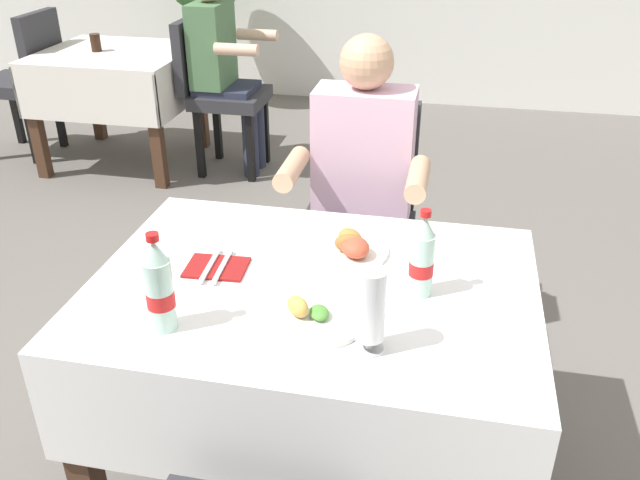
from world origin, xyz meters
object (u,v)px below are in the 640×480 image
at_px(background_table_tumbler, 96,43).
at_px(cola_bottle_primary, 159,288).
at_px(cola_bottle_secondary, 422,258).
at_px(plate_far_diner, 349,247).
at_px(background_chair_right, 216,87).
at_px(seated_diner_far, 360,189).
at_px(main_dining_table, 313,333).
at_px(beer_glass_left, 370,310).
at_px(background_dining_table, 118,80).
at_px(chair_far_diner_seat, 358,214).
at_px(background_chair_left, 25,76).
at_px(background_patron, 222,62).
at_px(napkin_cutlery_set, 217,267).
at_px(plate_near_camera, 312,316).

bearing_deg(background_table_tumbler, cola_bottle_primary, -58.96).
bearing_deg(cola_bottle_secondary, plate_far_diner, 142.03).
distance_m(plate_far_diner, background_chair_right, 2.61).
height_order(seated_diner_far, cola_bottle_primary, seated_diner_far).
distance_m(main_dining_table, cola_bottle_primary, 0.50).
height_order(beer_glass_left, background_dining_table, beer_glass_left).
bearing_deg(cola_bottle_secondary, main_dining_table, -178.45).
bearing_deg(chair_far_diner_seat, background_table_tumbler, 140.46).
height_order(beer_glass_left, background_chair_left, background_chair_left).
relative_size(cola_bottle_primary, background_dining_table, 0.28).
bearing_deg(background_table_tumbler, cola_bottle_secondary, -47.43).
xyz_separation_m(background_chair_left, background_patron, (1.40, 0.00, 0.16)).
height_order(cola_bottle_primary, background_patron, background_patron).
height_order(chair_far_diner_seat, background_table_tumbler, chair_far_diner_seat).
bearing_deg(background_table_tumbler, plate_far_diner, -48.28).
bearing_deg(cola_bottle_secondary, background_patron, 119.77).
relative_size(seated_diner_far, background_dining_table, 1.35).
xyz_separation_m(chair_far_diner_seat, napkin_cutlery_set, (-0.28, -0.81, 0.20)).
height_order(chair_far_diner_seat, background_chair_left, same).
bearing_deg(napkin_cutlery_set, cola_bottle_primary, -96.09).
distance_m(plate_near_camera, cola_bottle_primary, 0.38).
relative_size(main_dining_table, chair_far_diner_seat, 1.25).
bearing_deg(background_table_tumbler, beer_glass_left, -51.63).
height_order(main_dining_table, napkin_cutlery_set, napkin_cutlery_set).
xyz_separation_m(main_dining_table, beer_glass_left, (0.19, -0.26, 0.28)).
bearing_deg(background_patron, plate_far_diner, -62.56).
relative_size(napkin_cutlery_set, background_dining_table, 0.21).
distance_m(napkin_cutlery_set, background_patron, 2.59).
xyz_separation_m(napkin_cutlery_set, background_table_tumbler, (-1.66, 2.42, 0.05)).
distance_m(cola_bottle_secondary, background_chair_left, 3.74).
bearing_deg(cola_bottle_primary, main_dining_table, 41.18).
bearing_deg(beer_glass_left, background_table_tumbler, 128.37).
bearing_deg(background_dining_table, background_table_tumbler, -166.33).
distance_m(seated_diner_far, beer_glass_left, 1.01).
distance_m(main_dining_table, plate_near_camera, 0.25).
bearing_deg(background_chair_right, beer_glass_left, -63.52).
xyz_separation_m(main_dining_table, napkin_cutlery_set, (-0.28, 0.02, 0.17)).
relative_size(plate_near_camera, background_patron, 0.21).
height_order(cola_bottle_primary, background_table_tumbler, cola_bottle_primary).
relative_size(seated_diner_far, background_patron, 1.00).
xyz_separation_m(cola_bottle_primary, cola_bottle_secondary, (0.60, 0.28, -0.01)).
height_order(seated_diner_far, background_chair_right, seated_diner_far).
bearing_deg(main_dining_table, seated_diner_far, 88.21).
xyz_separation_m(cola_bottle_secondary, background_table_tumbler, (-2.23, 2.43, -0.05)).
bearing_deg(background_patron, cola_bottle_secondary, -60.23).
bearing_deg(cola_bottle_secondary, background_chair_right, 120.62).
bearing_deg(cola_bottle_primary, beer_glass_left, 1.69).
relative_size(cola_bottle_primary, background_table_tumbler, 2.37).
xyz_separation_m(chair_far_diner_seat, plate_far_diner, (0.07, -0.66, 0.22)).
relative_size(chair_far_diner_seat, background_table_tumbler, 8.82).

